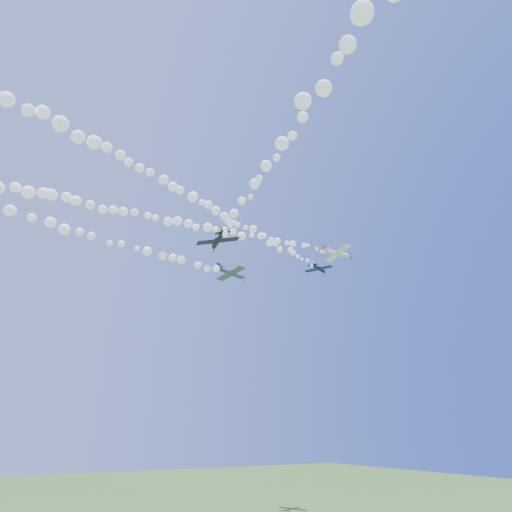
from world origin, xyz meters
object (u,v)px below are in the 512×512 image
plane_grey (231,273)px  plane_black (218,240)px  plane_white (337,253)px  plane_navy (318,268)px

plane_grey → plane_black: plane_grey is taller
plane_white → plane_grey: plane_white is taller
plane_white → plane_grey: bearing=-172.8°
plane_white → plane_navy: (2.93, 10.51, 0.43)m
plane_navy → plane_black: size_ratio=1.16×
plane_navy → plane_grey: (-29.94, -12.05, -10.55)m
plane_grey → plane_black: (-9.08, -14.01, -1.11)m
plane_navy → plane_black: (-39.01, -26.07, -11.66)m
plane_navy → plane_grey: plane_navy is taller
plane_navy → plane_grey: size_ratio=1.03×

